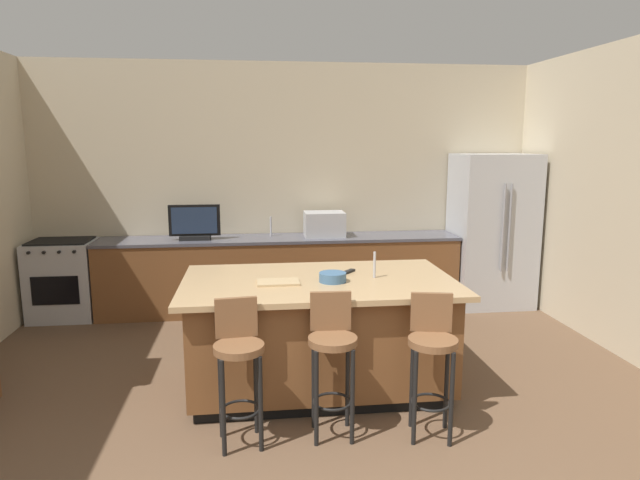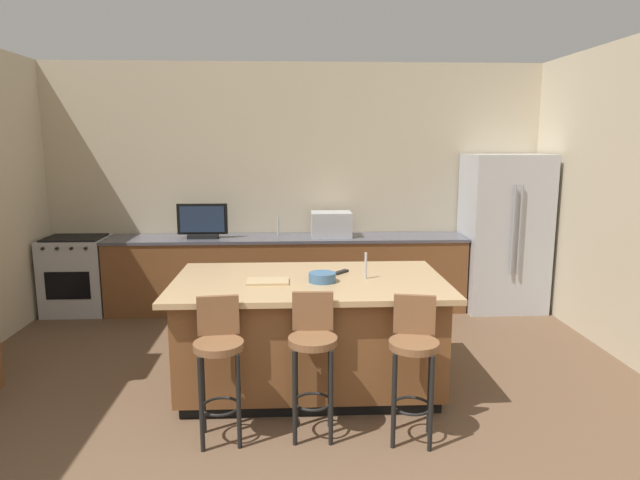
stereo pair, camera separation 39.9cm
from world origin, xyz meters
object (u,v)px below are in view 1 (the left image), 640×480
(cell_phone, at_px, (332,279))
(cutting_board, at_px, (278,282))
(microwave, at_px, (324,224))
(tv_monitor, at_px, (195,224))
(range_oven, at_px, (64,279))
(bar_stool_left, at_px, (239,359))
(kitchen_island, at_px, (319,332))
(fruit_bowl, at_px, (333,277))
(tv_remote, at_px, (348,272))
(refrigerator, at_px, (492,231))
(bar_stool_center, at_px, (332,352))
(bar_stool_right, at_px, (432,353))

(cell_phone, xyz_separation_m, cutting_board, (-0.44, -0.07, 0.01))
(microwave, bearing_deg, tv_monitor, -178.07)
(range_oven, distance_m, bar_stool_left, 3.66)
(kitchen_island, bearing_deg, fruit_bowl, -41.93)
(microwave, distance_m, tv_remote, 2.00)
(refrigerator, bearing_deg, cutting_board, -141.37)
(range_oven, height_order, tv_monitor, tv_monitor)
(bar_stool_center, relative_size, tv_remote, 5.92)
(tv_monitor, height_order, fruit_bowl, tv_monitor)
(kitchen_island, xyz_separation_m, tv_remote, (0.28, 0.20, 0.47))
(bar_stool_right, distance_m, cutting_board, 1.33)
(refrigerator, height_order, bar_stool_left, refrigerator)
(bar_stool_left, relative_size, cutting_board, 2.96)
(range_oven, xyz_separation_m, cell_phone, (2.84, -2.21, 0.47))
(refrigerator, height_order, fruit_bowl, refrigerator)
(refrigerator, xyz_separation_m, cell_phone, (-2.33, -2.14, -0.01))
(tv_monitor, height_order, bar_stool_center, tv_monitor)
(kitchen_island, bearing_deg, cutting_board, -165.45)
(refrigerator, xyz_separation_m, bar_stool_right, (-1.75, -2.99, -0.34))
(range_oven, relative_size, bar_stool_right, 0.93)
(kitchen_island, relative_size, bar_stool_center, 2.21)
(microwave, distance_m, tv_monitor, 1.54)
(fruit_bowl, bearing_deg, bar_stool_center, -98.36)
(tv_remote, bearing_deg, refrigerator, 83.41)
(cell_phone, bearing_deg, tv_remote, 50.95)
(bar_stool_center, distance_m, fruit_bowl, 0.78)
(range_oven, bearing_deg, cell_phone, -37.84)
(tv_monitor, xyz_separation_m, cutting_board, (0.87, -2.22, -0.16))
(cell_phone, bearing_deg, cutting_board, -171.58)
(refrigerator, distance_m, tv_monitor, 3.64)
(refrigerator, xyz_separation_m, tv_monitor, (-3.64, 0.01, 0.15))
(cutting_board, bearing_deg, refrigerator, 38.63)
(bar_stool_left, height_order, bar_stool_center, bar_stool_center)
(bar_stool_left, bearing_deg, range_oven, 118.26)
(bar_stool_left, distance_m, bar_stool_center, 0.64)
(refrigerator, distance_m, bar_stool_left, 4.26)
(refrigerator, relative_size, range_oven, 2.05)
(microwave, relative_size, bar_stool_left, 0.48)
(tv_monitor, relative_size, cutting_board, 1.76)
(cutting_board, bearing_deg, bar_stool_center, -63.78)
(range_oven, height_order, bar_stool_right, bar_stool_right)
(bar_stool_center, bearing_deg, cutting_board, 118.32)
(bar_stool_right, bearing_deg, bar_stool_left, -170.64)
(microwave, relative_size, bar_stool_right, 0.48)
(bar_stool_left, xyz_separation_m, fruit_bowl, (0.74, 0.71, 0.37))
(microwave, distance_m, fruit_bowl, 2.29)
(kitchen_island, xyz_separation_m, bar_stool_left, (-0.64, -0.81, 0.13))
(microwave, height_order, tv_remote, microwave)
(cell_phone, bearing_deg, range_oven, 141.74)
(bar_stool_left, relative_size, bar_stool_right, 1.00)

